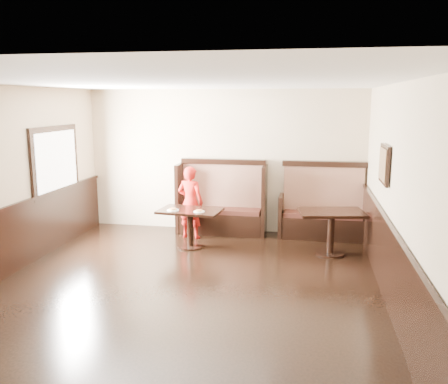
% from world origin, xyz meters
% --- Properties ---
extents(ground, '(7.00, 7.00, 0.00)m').
position_xyz_m(ground, '(0.00, 0.00, 0.00)').
color(ground, black).
rests_on(ground, ground).
extents(room_shell, '(7.00, 7.00, 7.00)m').
position_xyz_m(room_shell, '(-0.30, 0.28, 0.67)').
color(room_shell, '#C8B191').
rests_on(room_shell, ground).
extents(booth_main, '(1.75, 0.72, 1.45)m').
position_xyz_m(booth_main, '(0.00, 3.30, 0.53)').
color(booth_main, black).
rests_on(booth_main, ground).
extents(booth_neighbor, '(1.65, 0.72, 1.45)m').
position_xyz_m(booth_neighbor, '(1.95, 3.29, 0.48)').
color(booth_neighbor, black).
rests_on(booth_neighbor, ground).
extents(table_main, '(1.14, 0.78, 0.69)m').
position_xyz_m(table_main, '(-0.38, 2.22, 0.53)').
color(table_main, black).
rests_on(table_main, ground).
extents(table_neighbor, '(1.18, 0.88, 0.75)m').
position_xyz_m(table_neighbor, '(2.07, 2.28, 0.56)').
color(table_neighbor, black).
rests_on(table_neighbor, ground).
extents(child, '(0.55, 0.41, 1.38)m').
position_xyz_m(child, '(-0.52, 2.81, 0.69)').
color(child, red).
rests_on(child, ground).
extents(pizza_plate_left, '(0.21, 0.21, 0.04)m').
position_xyz_m(pizza_plate_left, '(-0.65, 2.10, 0.70)').
color(pizza_plate_left, white).
rests_on(pizza_plate_left, table_main).
extents(pizza_plate_right, '(0.19, 0.19, 0.04)m').
position_xyz_m(pizza_plate_right, '(-0.18, 2.08, 0.70)').
color(pizza_plate_right, white).
rests_on(pizza_plate_right, table_main).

